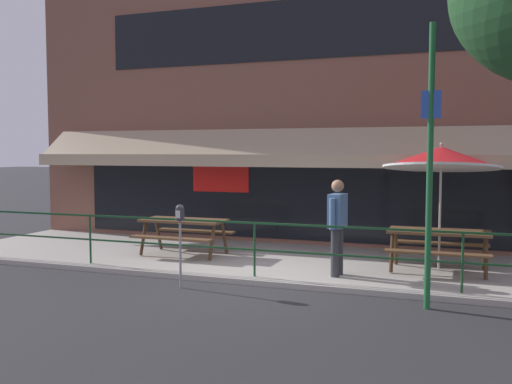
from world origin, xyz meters
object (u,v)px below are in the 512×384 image
at_px(pedestrian_walking, 337,222).
at_px(patio_umbrella_centre, 441,158).
at_px(parking_meter_near, 180,221).
at_px(picnic_table_centre, 439,239).
at_px(street_sign_pole, 430,164).
at_px(picnic_table_left, 184,227).

bearing_deg(pedestrian_walking, patio_umbrella_centre, 37.09).
bearing_deg(parking_meter_near, patio_umbrella_centre, 33.35).
bearing_deg(picnic_table_centre, pedestrian_walking, -150.08).
xyz_separation_m(pedestrian_walking, parking_meter_near, (-2.38, -1.40, 0.09)).
relative_size(picnic_table_centre, patio_umbrella_centre, 0.75).
xyz_separation_m(patio_umbrella_centre, parking_meter_near, (-4.06, -2.67, -1.03)).
height_order(patio_umbrella_centre, pedestrian_walking, patio_umbrella_centre).
relative_size(patio_umbrella_centre, street_sign_pole, 0.58).
xyz_separation_m(picnic_table_centre, patio_umbrella_centre, (0.00, 0.30, 1.47)).
relative_size(picnic_table_left, picnic_table_centre, 1.00).
bearing_deg(pedestrian_walking, picnic_table_left, 165.52).
height_order(parking_meter_near, street_sign_pole, street_sign_pole).
relative_size(picnic_table_centre, pedestrian_walking, 1.05).
distance_m(picnic_table_centre, parking_meter_near, 4.72).
distance_m(patio_umbrella_centre, parking_meter_near, 4.97).
bearing_deg(parking_meter_near, street_sign_pole, 1.32).
bearing_deg(picnic_table_left, pedestrian_walking, -14.48).
distance_m(patio_umbrella_centre, street_sign_pole, 2.58).
xyz_separation_m(picnic_table_centre, street_sign_pole, (-0.06, -2.28, 1.42)).
relative_size(picnic_table_left, patio_umbrella_centre, 0.75).
bearing_deg(parking_meter_near, picnic_table_centre, 30.26).
height_order(picnic_table_left, picnic_table_centre, same).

